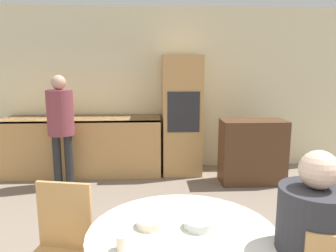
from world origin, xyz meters
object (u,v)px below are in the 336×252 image
(cup, at_px, (122,243))
(bowl_centre, at_px, (199,224))
(oven_unit, at_px, (182,115))
(bowl_near, at_px, (150,223))
(sideboard, at_px, (252,152))
(chair_far_left, at_px, (60,246))
(person_standing, at_px, (61,119))

(cup, xyz_separation_m, bowl_centre, (0.44, 0.21, -0.01))
(oven_unit, xyz_separation_m, cup, (-0.65, -3.44, -0.14))
(bowl_near, bearing_deg, oven_unit, 81.21)
(oven_unit, xyz_separation_m, sideboard, (0.98, -0.52, -0.46))
(chair_far_left, height_order, bowl_centre, chair_far_left)
(person_standing, distance_m, cup, 3.11)
(cup, bearing_deg, sideboard, 60.83)
(person_standing, bearing_deg, sideboard, 0.16)
(oven_unit, height_order, bowl_near, oven_unit)
(bowl_centre, bearing_deg, cup, -154.78)
(oven_unit, relative_size, cup, 23.75)
(bowl_near, distance_m, bowl_centre, 0.29)
(oven_unit, bearing_deg, sideboard, -27.96)
(person_standing, bearing_deg, oven_unit, 17.08)
(sideboard, bearing_deg, oven_unit, 152.04)
(cup, bearing_deg, bowl_centre, 25.22)
(person_standing, bearing_deg, chair_far_left, -75.93)
(sideboard, bearing_deg, chair_far_left, -129.69)
(bowl_centre, bearing_deg, sideboard, 66.37)
(sideboard, relative_size, cup, 11.92)
(oven_unit, distance_m, person_standing, 1.80)
(chair_far_left, distance_m, bowl_centre, 0.95)
(chair_far_left, xyz_separation_m, bowl_near, (0.60, -0.18, 0.24))
(oven_unit, relative_size, person_standing, 1.18)
(sideboard, xyz_separation_m, bowl_near, (-1.48, -2.68, 0.30))
(oven_unit, xyz_separation_m, chair_far_left, (-1.09, -3.02, -0.39))
(oven_unit, relative_size, bowl_centre, 10.20)
(chair_far_left, relative_size, bowl_centre, 5.17)
(chair_far_left, xyz_separation_m, cup, (0.45, -0.42, 0.25))
(bowl_near, bearing_deg, chair_far_left, 163.68)
(person_standing, relative_size, cup, 20.19)
(cup, relative_size, bowl_centre, 0.43)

